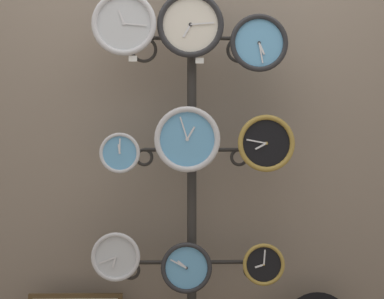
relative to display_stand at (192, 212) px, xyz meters
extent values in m
cube|color=gray|center=(0.00, 0.16, 0.61)|extent=(4.40, 0.04, 2.80)
cylinder|color=#282623|center=(0.00, 0.00, 0.16)|extent=(0.05, 0.05, 1.87)
cylinder|color=#282623|center=(-0.12, 0.00, 0.87)|extent=(0.24, 0.02, 0.02)
torus|color=#282623|center=(-0.24, 0.00, 0.81)|extent=(0.13, 0.02, 0.13)
cylinder|color=#282623|center=(0.12, 0.00, 0.87)|extent=(0.24, 0.02, 0.02)
torus|color=#282623|center=(0.24, 0.00, 0.81)|extent=(0.13, 0.02, 0.13)
cylinder|color=#282623|center=(-0.12, 0.00, 0.31)|extent=(0.24, 0.02, 0.02)
torus|color=#282623|center=(-0.24, 0.00, 0.27)|extent=(0.09, 0.02, 0.09)
cylinder|color=#282623|center=(0.12, 0.00, 0.31)|extent=(0.24, 0.02, 0.02)
torus|color=#282623|center=(0.24, 0.00, 0.27)|extent=(0.09, 0.02, 0.09)
cylinder|color=#282623|center=(-0.15, 0.00, -0.25)|extent=(0.30, 0.02, 0.02)
torus|color=#282623|center=(-0.30, 0.00, -0.29)|extent=(0.09, 0.02, 0.09)
cylinder|color=#282623|center=(0.15, 0.00, -0.25)|extent=(0.30, 0.02, 0.02)
torus|color=#282623|center=(0.30, 0.00, -0.29)|extent=(0.09, 0.02, 0.09)
cylinder|color=silver|center=(-0.33, -0.11, 0.91)|extent=(0.28, 0.02, 0.28)
torus|color=silver|center=(-0.33, -0.12, 0.91)|extent=(0.31, 0.03, 0.31)
cylinder|color=silver|center=(-0.33, -0.12, 0.91)|extent=(0.02, 0.01, 0.02)
cube|color=silver|center=(-0.34, -0.12, 0.95)|extent=(0.03, 0.00, 0.07)
cube|color=silver|center=(-0.27, -0.13, 0.91)|extent=(0.11, 0.00, 0.02)
cylinder|color=silver|center=(-0.01, -0.09, 0.92)|extent=(0.30, 0.02, 0.30)
torus|color=#262628|center=(-0.01, -0.10, 0.92)|extent=(0.33, 0.03, 0.33)
cylinder|color=#262628|center=(-0.01, -0.10, 0.92)|extent=(0.02, 0.01, 0.02)
cube|color=silver|center=(-0.03, -0.10, 0.88)|extent=(0.04, 0.00, 0.07)
cube|color=silver|center=(0.05, -0.10, 0.92)|extent=(0.12, 0.00, 0.02)
cylinder|color=#60A8DB|center=(0.33, -0.08, 0.83)|extent=(0.26, 0.02, 0.26)
torus|color=#262628|center=(0.33, -0.10, 0.83)|extent=(0.29, 0.03, 0.29)
cylinder|color=#262628|center=(0.33, -0.09, 0.83)|extent=(0.02, 0.01, 0.02)
cube|color=silver|center=(0.34, -0.10, 0.80)|extent=(0.03, 0.00, 0.06)
cube|color=silver|center=(0.33, -0.10, 0.78)|extent=(0.02, 0.00, 0.10)
cylinder|color=#60A8DB|center=(-0.35, -0.07, 0.29)|extent=(0.18, 0.02, 0.18)
torus|color=silver|center=(-0.35, -0.09, 0.29)|extent=(0.20, 0.02, 0.20)
cylinder|color=silver|center=(-0.35, -0.09, 0.29)|extent=(0.01, 0.01, 0.01)
cube|color=silver|center=(-0.35, -0.09, 0.32)|extent=(0.01, 0.00, 0.04)
cube|color=silver|center=(-0.35, -0.09, 0.33)|extent=(0.01, 0.00, 0.07)
cylinder|color=#60A8DB|center=(-0.02, -0.11, 0.36)|extent=(0.29, 0.02, 0.29)
torus|color=silver|center=(-0.02, -0.13, 0.36)|extent=(0.32, 0.03, 0.32)
cylinder|color=silver|center=(-0.02, -0.12, 0.36)|extent=(0.02, 0.01, 0.02)
cube|color=silver|center=(-0.01, -0.13, 0.39)|extent=(0.04, 0.00, 0.06)
cube|color=silver|center=(-0.04, -0.13, 0.41)|extent=(0.04, 0.00, 0.11)
cylinder|color=black|center=(0.36, -0.09, 0.34)|extent=(0.25, 0.02, 0.25)
torus|color=#A58438|center=(0.36, -0.11, 0.34)|extent=(0.28, 0.03, 0.28)
cylinder|color=#A58438|center=(0.36, -0.11, 0.34)|extent=(0.02, 0.01, 0.02)
cube|color=silver|center=(0.33, -0.11, 0.33)|extent=(0.06, 0.00, 0.04)
cube|color=silver|center=(0.31, -0.11, 0.35)|extent=(0.10, 0.00, 0.02)
cylinder|color=silver|center=(-0.37, -0.09, -0.20)|extent=(0.21, 0.02, 0.21)
torus|color=silver|center=(-0.37, -0.11, -0.20)|extent=(0.24, 0.02, 0.24)
cylinder|color=silver|center=(-0.37, -0.11, -0.20)|extent=(0.01, 0.01, 0.01)
cube|color=silver|center=(-0.37, -0.11, -0.23)|extent=(0.02, 0.00, 0.05)
cube|color=silver|center=(-0.41, -0.11, -0.22)|extent=(0.08, 0.00, 0.04)
cylinder|color=#60A8DB|center=(-0.03, -0.10, -0.26)|extent=(0.22, 0.02, 0.22)
torus|color=#262628|center=(-0.03, -0.11, -0.26)|extent=(0.25, 0.02, 0.25)
cylinder|color=#262628|center=(-0.03, -0.11, -0.26)|extent=(0.01, 0.01, 0.01)
cube|color=silver|center=(-0.05, -0.11, -0.24)|extent=(0.05, 0.00, 0.04)
cube|color=silver|center=(-0.07, -0.11, -0.24)|extent=(0.08, 0.00, 0.05)
cylinder|color=black|center=(0.34, -0.10, -0.24)|extent=(0.18, 0.02, 0.18)
torus|color=#A58438|center=(0.34, -0.11, -0.24)|extent=(0.20, 0.02, 0.20)
cylinder|color=#A58438|center=(0.34, -0.11, -0.24)|extent=(0.01, 0.01, 0.01)
cube|color=silver|center=(0.32, -0.11, -0.25)|extent=(0.05, 0.00, 0.02)
cube|color=silver|center=(0.35, -0.11, -0.21)|extent=(0.01, 0.00, 0.07)
cube|color=white|center=(-0.29, -0.12, 0.75)|extent=(0.04, 0.00, 0.03)
cube|color=white|center=(0.04, -0.10, 0.74)|extent=(0.04, 0.00, 0.03)
camera|label=1|loc=(-0.06, -2.67, 0.26)|focal=50.00mm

